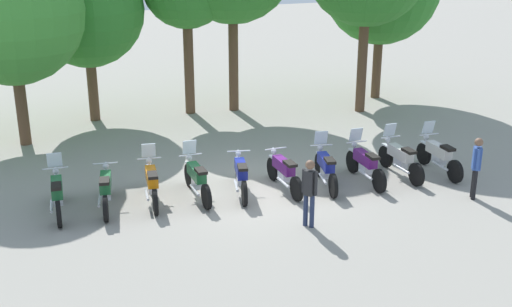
# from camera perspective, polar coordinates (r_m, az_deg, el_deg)

# --- Properties ---
(ground_plane) EXTENTS (80.00, 80.00, 0.00)m
(ground_plane) POSITION_cam_1_polar(r_m,az_deg,el_deg) (17.18, 0.60, -3.35)
(ground_plane) COLOR gray
(motorcycle_0) EXTENTS (0.62, 2.19, 1.37)m
(motorcycle_0) POSITION_cam_1_polar(r_m,az_deg,el_deg) (16.44, -17.09, -3.38)
(motorcycle_0) COLOR black
(motorcycle_0) RESTS_ON ground_plane
(motorcycle_1) EXTENTS (0.72, 2.17, 0.99)m
(motorcycle_1) POSITION_cam_1_polar(r_m,az_deg,el_deg) (16.45, -13.08, -3.05)
(motorcycle_1) COLOR black
(motorcycle_1) RESTS_ON ground_plane
(motorcycle_2) EXTENTS (0.66, 2.18, 1.37)m
(motorcycle_2) POSITION_cam_1_polar(r_m,az_deg,el_deg) (16.59, -9.16, -2.53)
(motorcycle_2) COLOR black
(motorcycle_2) RESTS_ON ground_plane
(motorcycle_3) EXTENTS (0.62, 2.19, 1.37)m
(motorcycle_3) POSITION_cam_1_polar(r_m,az_deg,el_deg) (16.72, -5.25, -2.18)
(motorcycle_3) COLOR black
(motorcycle_3) RESTS_ON ground_plane
(motorcycle_4) EXTENTS (0.79, 2.15, 0.99)m
(motorcycle_4) POSITION_cam_1_polar(r_m,az_deg,el_deg) (16.90, -1.33, -1.90)
(motorcycle_4) COLOR black
(motorcycle_4) RESTS_ON ground_plane
(motorcycle_5) EXTENTS (0.62, 2.19, 0.99)m
(motorcycle_5) POSITION_cam_1_polar(r_m,az_deg,el_deg) (17.14, 2.46, -1.61)
(motorcycle_5) COLOR black
(motorcycle_5) RESTS_ON ground_plane
(motorcycle_6) EXTENTS (0.77, 2.16, 1.37)m
(motorcycle_6) POSITION_cam_1_polar(r_m,az_deg,el_deg) (17.47, 6.15, -1.24)
(motorcycle_6) COLOR black
(motorcycle_6) RESTS_ON ground_plane
(motorcycle_7) EXTENTS (0.62, 2.19, 1.37)m
(motorcycle_7) POSITION_cam_1_polar(r_m,az_deg,el_deg) (17.90, 9.57, -0.89)
(motorcycle_7) COLOR black
(motorcycle_7) RESTS_ON ground_plane
(motorcycle_8) EXTENTS (0.62, 2.19, 1.37)m
(motorcycle_8) POSITION_cam_1_polar(r_m,az_deg,el_deg) (18.52, 12.57, -0.40)
(motorcycle_8) COLOR black
(motorcycle_8) RESTS_ON ground_plane
(motorcycle_9) EXTENTS (0.62, 2.19, 1.37)m
(motorcycle_9) POSITION_cam_1_polar(r_m,az_deg,el_deg) (19.02, 15.77, -0.15)
(motorcycle_9) COLOR black
(motorcycle_9) RESTS_ON ground_plane
(person_0) EXTENTS (0.30, 0.37, 1.64)m
(person_0) POSITION_cam_1_polar(r_m,az_deg,el_deg) (14.91, 4.73, -3.08)
(person_0) COLOR #232D4C
(person_0) RESTS_ON ground_plane
(person_1) EXTENTS (0.29, 0.39, 1.63)m
(person_1) POSITION_cam_1_polar(r_m,az_deg,el_deg) (17.34, 18.83, -0.86)
(person_1) COLOR black
(person_1) RESTS_ON ground_plane
(tree_1) EXTENTS (4.48, 4.48, 6.46)m
(tree_1) POSITION_cam_1_polar(r_m,az_deg,el_deg) (21.30, -20.86, 11.59)
(tree_1) COLOR brown
(tree_1) RESTS_ON ground_plane
(tree_2) EXTENTS (3.98, 3.98, 5.94)m
(tree_2) POSITION_cam_1_polar(r_m,az_deg,el_deg) (23.46, -14.74, 12.14)
(tree_2) COLOR brown
(tree_2) RESTS_ON ground_plane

